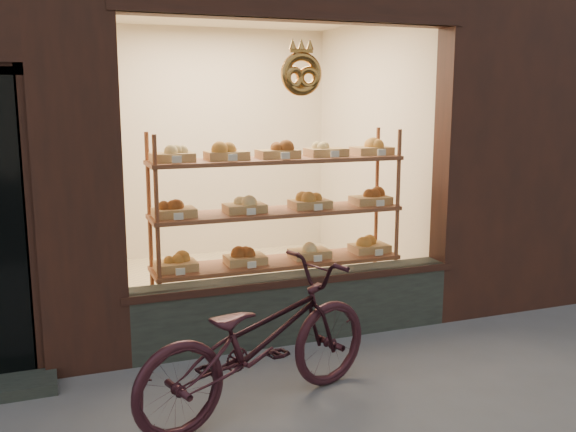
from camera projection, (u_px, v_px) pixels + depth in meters
name	position (u px, v px, depth m)	size (l,w,h in m)	color
display_shelf	(278.00, 226.00, 5.57)	(2.20, 0.45, 1.70)	brown
bicycle	(259.00, 340.00, 4.06)	(0.62, 1.77, 0.93)	black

